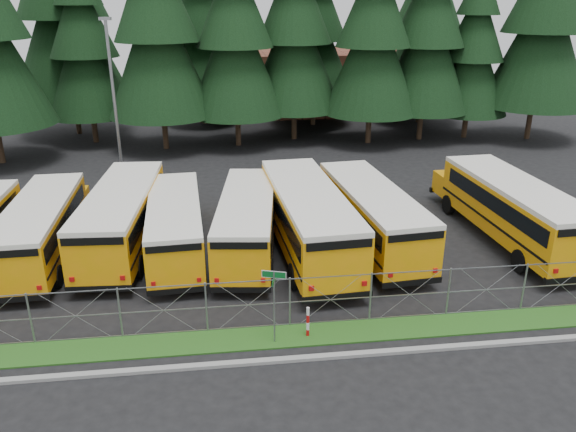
{
  "coord_description": "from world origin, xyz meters",
  "views": [
    {
      "loc": [
        -3.27,
        -18.59,
        11.39
      ],
      "look_at": [
        -0.44,
        4.0,
        2.37
      ],
      "focal_mm": 35.0,
      "sensor_mm": 36.0,
      "label": 1
    }
  ],
  "objects_px": {
    "bus_east": "(508,210)",
    "bus_5": "(306,219)",
    "bus_3": "(176,226)",
    "light_standard": "(114,96)",
    "striped_bollard": "(308,322)",
    "bus_1": "(44,229)",
    "bus_6": "(369,216)",
    "bus_4": "(248,223)",
    "street_sign": "(274,292)",
    "bus_2": "(124,218)"
  },
  "relations": [
    {
      "from": "bus_east",
      "to": "light_standard",
      "type": "height_order",
      "value": "light_standard"
    },
    {
      "from": "bus_3",
      "to": "bus_east",
      "type": "xyz_separation_m",
      "value": [
        16.1,
        -0.49,
        0.2
      ]
    },
    {
      "from": "bus_2",
      "to": "street_sign",
      "type": "distance_m",
      "value": 10.93
    },
    {
      "from": "bus_east",
      "to": "light_standard",
      "type": "xyz_separation_m",
      "value": [
        -20.28,
        12.15,
        3.96
      ]
    },
    {
      "from": "bus_2",
      "to": "bus_east",
      "type": "xyz_separation_m",
      "value": [
        18.57,
        -1.46,
        0.05
      ]
    },
    {
      "from": "light_standard",
      "to": "bus_1",
      "type": "bearing_deg",
      "value": -98.84
    },
    {
      "from": "bus_1",
      "to": "bus_4",
      "type": "relative_size",
      "value": 1.0
    },
    {
      "from": "bus_5",
      "to": "striped_bollard",
      "type": "bearing_deg",
      "value": -101.97
    },
    {
      "from": "bus_2",
      "to": "bus_6",
      "type": "height_order",
      "value": "bus_2"
    },
    {
      "from": "bus_5",
      "to": "bus_east",
      "type": "distance_m",
      "value": 10.04
    },
    {
      "from": "bus_1",
      "to": "bus_6",
      "type": "height_order",
      "value": "bus_6"
    },
    {
      "from": "street_sign",
      "to": "bus_2",
      "type": "bearing_deg",
      "value": 125.13
    },
    {
      "from": "bus_4",
      "to": "bus_5",
      "type": "bearing_deg",
      "value": -2.12
    },
    {
      "from": "bus_3",
      "to": "light_standard",
      "type": "xyz_separation_m",
      "value": [
        -4.18,
        11.66,
        4.15
      ]
    },
    {
      "from": "bus_3",
      "to": "bus_4",
      "type": "bearing_deg",
      "value": -5.37
    },
    {
      "from": "bus_east",
      "to": "light_standard",
      "type": "distance_m",
      "value": 23.97
    },
    {
      "from": "bus_3",
      "to": "bus_4",
      "type": "height_order",
      "value": "bus_4"
    },
    {
      "from": "bus_1",
      "to": "bus_6",
      "type": "xyz_separation_m",
      "value": [
        15.15,
        -0.39,
        0.08
      ]
    },
    {
      "from": "street_sign",
      "to": "bus_east",
      "type": "bearing_deg",
      "value": 31.26
    },
    {
      "from": "light_standard",
      "to": "bus_east",
      "type": "bearing_deg",
      "value": -30.93
    },
    {
      "from": "bus_3",
      "to": "bus_6",
      "type": "xyz_separation_m",
      "value": [
        9.2,
        -0.14,
        0.13
      ]
    },
    {
      "from": "bus_4",
      "to": "bus_6",
      "type": "relative_size",
      "value": 0.95
    },
    {
      "from": "bus_4",
      "to": "bus_6",
      "type": "bearing_deg",
      "value": 6.81
    },
    {
      "from": "bus_3",
      "to": "bus_5",
      "type": "bearing_deg",
      "value": -8.65
    },
    {
      "from": "bus_1",
      "to": "light_standard",
      "type": "distance_m",
      "value": 12.26
    },
    {
      "from": "bus_1",
      "to": "bus_3",
      "type": "height_order",
      "value": "bus_1"
    },
    {
      "from": "bus_4",
      "to": "striped_bollard",
      "type": "xyz_separation_m",
      "value": [
        1.65,
        -7.63,
        -0.79
      ]
    },
    {
      "from": "bus_5",
      "to": "bus_6",
      "type": "distance_m",
      "value": 3.16
    },
    {
      "from": "bus_1",
      "to": "bus_2",
      "type": "distance_m",
      "value": 3.56
    },
    {
      "from": "bus_3",
      "to": "striped_bollard",
      "type": "bearing_deg",
      "value": -60.5
    },
    {
      "from": "bus_east",
      "to": "bus_5",
      "type": "bearing_deg",
      "value": 177.47
    },
    {
      "from": "street_sign",
      "to": "striped_bollard",
      "type": "distance_m",
      "value": 1.89
    },
    {
      "from": "bus_4",
      "to": "striped_bollard",
      "type": "distance_m",
      "value": 7.85
    },
    {
      "from": "street_sign",
      "to": "striped_bollard",
      "type": "bearing_deg",
      "value": 9.96
    },
    {
      "from": "bus_3",
      "to": "light_standard",
      "type": "relative_size",
      "value": 1.01
    },
    {
      "from": "bus_1",
      "to": "light_standard",
      "type": "bearing_deg",
      "value": 79.32
    },
    {
      "from": "bus_1",
      "to": "striped_bollard",
      "type": "xyz_separation_m",
      "value": [
        10.97,
        -7.99,
        -0.79
      ]
    },
    {
      "from": "bus_1",
      "to": "bus_2",
      "type": "bearing_deg",
      "value": 9.89
    },
    {
      "from": "bus_2",
      "to": "street_sign",
      "type": "bearing_deg",
      "value": -51.39
    },
    {
      "from": "bus_1",
      "to": "bus_6",
      "type": "distance_m",
      "value": 15.15
    },
    {
      "from": "bus_5",
      "to": "bus_east",
      "type": "bearing_deg",
      "value": -3.34
    },
    {
      "from": "bus_1",
      "to": "bus_4",
      "type": "distance_m",
      "value": 9.32
    },
    {
      "from": "street_sign",
      "to": "light_standard",
      "type": "bearing_deg",
      "value": 112.16
    },
    {
      "from": "bus_east",
      "to": "striped_bollard",
      "type": "distance_m",
      "value": 13.28
    },
    {
      "from": "bus_4",
      "to": "bus_2",
      "type": "bearing_deg",
      "value": 176.62
    },
    {
      "from": "bus_6",
      "to": "bus_1",
      "type": "bearing_deg",
      "value": 173.33
    },
    {
      "from": "striped_bollard",
      "to": "light_standard",
      "type": "height_order",
      "value": "light_standard"
    },
    {
      "from": "bus_6",
      "to": "light_standard",
      "type": "relative_size",
      "value": 1.11
    },
    {
      "from": "bus_4",
      "to": "light_standard",
      "type": "bearing_deg",
      "value": 129.78
    },
    {
      "from": "bus_1",
      "to": "bus_4",
      "type": "bearing_deg",
      "value": -4.04
    }
  ]
}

